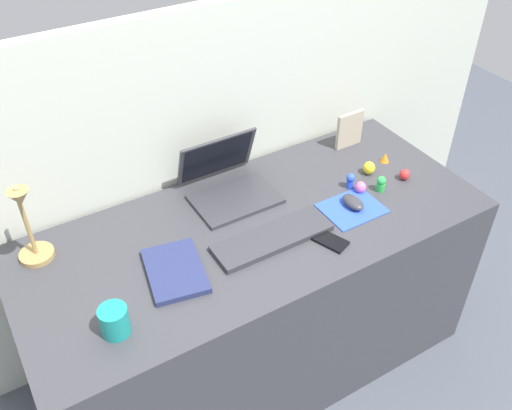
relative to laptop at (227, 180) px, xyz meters
name	(u,v)px	position (x,y,z in m)	size (l,w,h in m)	color
ground_plane	(255,357)	(-0.01, -0.22, -0.79)	(6.00, 6.00, 0.00)	#474C56
back_wall	(204,180)	(-0.01, 0.17, -0.10)	(2.83, 0.05, 1.38)	beige
desk	(255,298)	(-0.01, -0.22, -0.42)	(1.63, 0.70, 0.74)	#38383D
laptop	(227,180)	(0.00, 0.00, 0.00)	(0.30, 0.28, 0.20)	#333338
keyboard	(272,238)	(0.00, -0.31, -0.04)	(0.41, 0.13, 0.02)	#333338
mousepad	(352,208)	(0.33, -0.32, -0.05)	(0.21, 0.17, 0.00)	blue
mouse	(353,202)	(0.34, -0.31, -0.03)	(0.06, 0.10, 0.03)	#333338
cell_phone	(328,240)	(0.16, -0.41, -0.05)	(0.06, 0.13, 0.01)	black
desk_lamp	(28,227)	(-0.69, -0.02, 0.10)	(0.11, 0.16, 0.33)	#A5844C
notebook_pad	(175,271)	(-0.34, -0.28, -0.04)	(0.17, 0.24, 0.02)	navy
picture_frame	(349,130)	(0.57, 0.02, 0.02)	(0.12, 0.02, 0.15)	#B2A58C
coffee_mug	(114,321)	(-0.57, -0.40, -0.01)	(0.08, 0.08, 0.09)	teal
toy_figurine_blue	(350,180)	(0.40, -0.21, -0.02)	(0.03, 0.03, 0.06)	blue
toy_figurine_orange	(385,157)	(0.63, -0.15, -0.03)	(0.04, 0.04, 0.04)	orange
toy_figurine_green	(381,184)	(0.49, -0.28, -0.02)	(0.03, 0.03, 0.06)	green
toy_figurine_red	(405,174)	(0.61, -0.28, -0.03)	(0.04, 0.04, 0.04)	red
toy_figurine_yellow	(369,168)	(0.52, -0.18, -0.03)	(0.05, 0.05, 0.05)	yellow
toy_figurine_pink	(360,187)	(0.42, -0.25, -0.03)	(0.04, 0.04, 0.04)	pink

